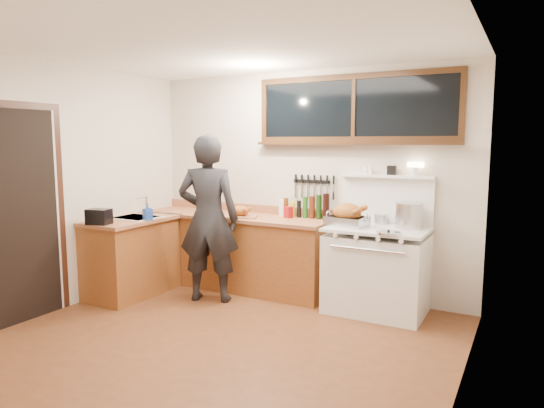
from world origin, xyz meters
The scene contains 20 objects.
ground_plane centered at (0.00, 0.00, -0.01)m, with size 4.00×3.50×0.02m, color #562C16.
room_shell centered at (0.00, 0.00, 1.65)m, with size 4.10×3.60×2.65m.
counter_back centered at (-0.80, 1.45, 0.45)m, with size 2.44×0.64×1.00m.
counter_left centered at (-1.70, 0.62, 0.45)m, with size 0.64×1.09×0.90m.
sink_unit centered at (-1.68, 0.70, 0.85)m, with size 0.50×0.45×0.37m.
vintage_stove centered at (1.00, 1.41, 0.47)m, with size 1.02×0.74×1.57m.
back_window centered at (0.60, 1.72, 2.06)m, with size 2.32×0.13×0.77m.
left_doorway centered at (-1.99, -0.55, 1.09)m, with size 0.02×1.04×2.17m.
knife_strip centered at (0.12, 1.73, 1.31)m, with size 0.52×0.03×0.28m.
man centered at (-0.77, 0.87, 0.93)m, with size 0.79×0.66×1.87m.
soap_bottle centered at (-1.43, 0.63, 1.00)m, with size 0.11×0.11×0.19m.
toaster centered at (-1.70, 0.17, 0.98)m, with size 0.27×0.22×0.17m.
cutting_board centered at (-0.62, 1.31, 0.95)m, with size 0.48×0.43×0.14m.
roast_turkey centered at (0.68, 1.36, 1.00)m, with size 0.45×0.36×0.24m.
stockpot centered at (1.29, 1.52, 1.03)m, with size 0.36×0.36×0.26m.
saucepan centered at (0.96, 1.64, 0.95)m, with size 0.19×0.27×0.11m.
pot_lid centered at (1.19, 1.10, 0.91)m, with size 0.25×0.25×0.04m.
coffee_tin centered at (-0.10, 1.53, 0.97)m, with size 0.11×0.10×0.13m.
pitcher centered at (-0.24, 1.67, 1.00)m, with size 0.13×0.13×0.19m.
bottle_cluster centered at (0.13, 1.63, 1.03)m, with size 0.58×0.07×0.30m.
Camera 1 is at (2.39, -3.47, 1.78)m, focal length 32.00 mm.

